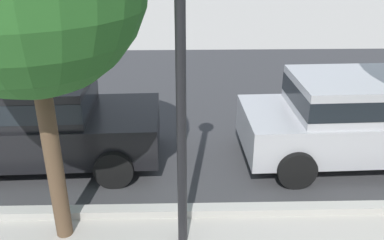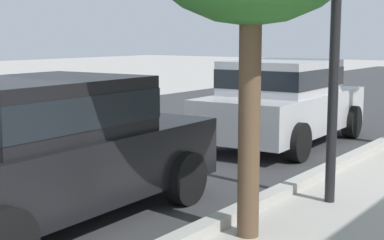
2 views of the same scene
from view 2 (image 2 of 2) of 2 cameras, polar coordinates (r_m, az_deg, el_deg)
name	(u,v)px [view 2 (image 2 of 2)]	position (r m, az deg, el deg)	size (l,w,h in m)	color
street_surface	(135,133)	(12.02, -5.62, -1.32)	(60.00, 9.00, 0.01)	#38383A
curb_stone	(352,157)	(9.70, 15.47, -3.55)	(60.00, 0.20, 0.12)	#B2AFA8
parked_car_black	(45,146)	(6.32, -14.24, -2.50)	(4.15, 2.03, 1.56)	black
parked_car_silver	(283,99)	(10.79, 8.95, 2.01)	(4.15, 2.03, 1.56)	#B7B7BC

